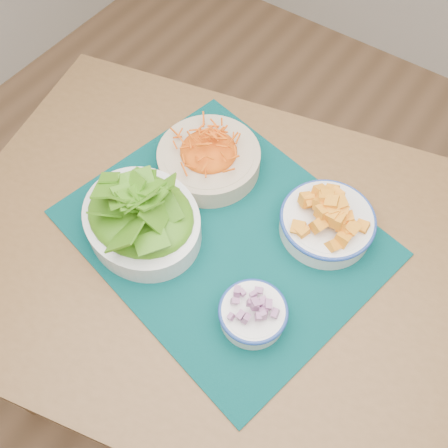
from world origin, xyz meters
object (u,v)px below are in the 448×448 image
at_px(squash_bowl, 328,219).
at_px(onion_bowl, 253,312).
at_px(table, 243,280).
at_px(carrot_bowl, 209,155).
at_px(lettuce_bowl, 141,215).
at_px(placemat, 224,233).

height_order(squash_bowl, onion_bowl, squash_bowl).
height_order(table, squash_bowl, squash_bowl).
relative_size(squash_bowl, onion_bowl, 1.80).
xyz_separation_m(squash_bowl, onion_bowl, (-0.01, -0.24, -0.01)).
xyz_separation_m(carrot_bowl, lettuce_bowl, (-0.01, -0.20, 0.01)).
xyz_separation_m(carrot_bowl, squash_bowl, (0.28, 0.00, -0.00)).
distance_m(carrot_bowl, lettuce_bowl, 0.20).
relative_size(table, squash_bowl, 6.06).
xyz_separation_m(placemat, onion_bowl, (0.14, -0.12, 0.03)).
xyz_separation_m(table, squash_bowl, (0.10, 0.14, 0.15)).
bearing_deg(squash_bowl, table, -124.72).
xyz_separation_m(placemat, lettuce_bowl, (-0.13, -0.09, 0.06)).
height_order(placemat, lettuce_bowl, lettuce_bowl).
distance_m(carrot_bowl, onion_bowl, 0.35).
bearing_deg(onion_bowl, table, 129.97).
height_order(carrot_bowl, lettuce_bowl, lettuce_bowl).
height_order(lettuce_bowl, onion_bowl, lettuce_bowl).
height_order(placemat, squash_bowl, squash_bowl).
relative_size(placemat, squash_bowl, 2.59).
relative_size(table, carrot_bowl, 5.96).
distance_m(placemat, squash_bowl, 0.20).
bearing_deg(squash_bowl, onion_bowl, -93.47).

